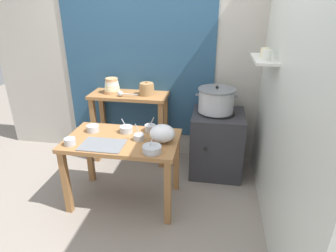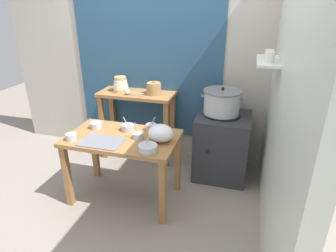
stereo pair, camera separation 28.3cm
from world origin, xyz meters
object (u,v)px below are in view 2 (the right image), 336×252
Objects in this scene: clay_pot at (154,89)px; ladle at (128,92)px; prep_bowl_2 at (128,127)px; prep_bowl_5 at (71,137)px; bowl_stack_enamel at (121,85)px; prep_bowl_1 at (96,125)px; serving_tray at (102,142)px; stove_block at (222,145)px; prep_bowl_3 at (148,148)px; steamer_pot at (222,102)px; prep_bowl_4 at (151,127)px; prep_table at (123,146)px; plastic_bag at (161,133)px; prep_bowl_0 at (138,135)px; back_shelf_table at (137,109)px.

clay_pot is 0.32m from ladle.
prep_bowl_2 is 0.56m from prep_bowl_5.
bowl_stack_enamel reaches higher than prep_bowl_1.
prep_bowl_1 is (-0.21, 0.28, 0.03)m from serving_tray.
prep_bowl_3 is at bearing -121.11° from stove_block.
prep_bowl_5 is at bearing -101.37° from ladle.
prep_bowl_1 is at bearing -86.43° from bowl_stack_enamel.
steamer_pot is 3.04× the size of prep_bowl_2.
prep_bowl_5 is at bearing -147.41° from prep_bowl_4.
prep_table is 0.50m from prep_bowl_5.
prep_bowl_2 is 1.02× the size of prep_bowl_4.
bowl_stack_enamel is at bearing 93.57° from prep_bowl_1.
prep_bowl_4 is (-0.17, 0.22, -0.05)m from plastic_bag.
serving_tray is (0.11, -0.92, -0.21)m from ladle.
prep_bowl_2 is 0.24m from prep_bowl_4.
steamer_pot is 4.46× the size of prep_bowl_5.
prep_bowl_3 is at bearing -58.81° from ladle.
plastic_bag reaches higher than prep_bowl_1.
serving_tray is 0.35m from prep_bowl_0.
clay_pot is at bearing 105.53° from prep_bowl_4.
prep_bowl_3 is (-0.54, -0.98, -0.16)m from steamer_pot.
prep_bowl_5 reaches higher than prep_table.
stove_block is at bearing -6.70° from back_shelf_table.
steamer_pot is at bearing 42.19° from serving_tray.
steamer_pot is at bearing 39.27° from prep_bowl_4.
prep_table is 7.10× the size of prep_bowl_2.
clay_pot reaches higher than prep_bowl_4.
clay_pot reaches higher than serving_tray.
ladle reaches higher than stove_block.
prep_bowl_2 is (-0.17, 0.15, 0.00)m from prep_bowl_0.
prep_bowl_5 is at bearing -165.79° from plastic_bag.
prep_bowl_2 is at bearing -145.67° from steamer_pot.
prep_bowl_0 is (-0.75, -0.73, 0.37)m from stove_block.
prep_bowl_2 is (-0.93, -0.59, 0.37)m from stove_block.
bowl_stack_enamel is 1.34m from prep_bowl_3.
prep_bowl_0 is 1.65× the size of prep_bowl_5.
prep_bowl_3 is (0.69, -0.33, -0.00)m from prep_bowl_1.
prep_bowl_4 is at bearing 16.99° from prep_bowl_2.
prep_bowl_3 reaches higher than stove_block.
back_shelf_table is 5.35× the size of clay_pot.
ladle is at bearing 179.96° from steamer_pot.
prep_bowl_0 is 0.23m from prep_bowl_2.
plastic_bag is 0.76m from prep_bowl_1.
stove_block is 7.40× the size of prep_bowl_5.
prep_table is 7.23× the size of prep_bowl_4.
serving_tray is at bearing -151.02° from prep_bowl_0.
back_shelf_table reaches higher than stove_block.
prep_bowl_0 is (0.17, -0.00, 0.14)m from prep_table.
prep_bowl_4 is (0.23, 0.07, 0.00)m from prep_bowl_2.
serving_tray is at bearing -137.81° from steamer_pot.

